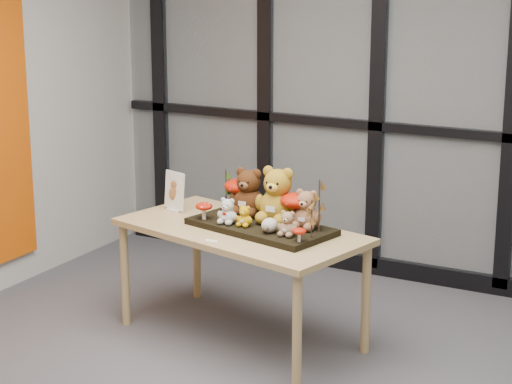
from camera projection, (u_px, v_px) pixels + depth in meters
The scene contains 22 objects.
room_shell at pixel (267, 78), 3.77m from camera, with size 5.00×5.00×5.00m.
glass_partition at pixel (444, 75), 5.95m from camera, with size 4.90×0.06×2.78m.
display_table at pixel (241, 240), 5.26m from camera, with size 1.54×1.01×0.67m.
diorama_tray at pixel (261, 227), 5.21m from camera, with size 0.82×0.41×0.04m, color black.
bear_pooh_yellow at pixel (278, 192), 5.20m from camera, with size 0.27×0.24×0.35m, color #A57E1C, non-canonical shape.
bear_brown_medium at pixel (249, 189), 5.35m from camera, with size 0.23×0.21×0.31m, color #41210C, non-canonical shape.
bear_tan_back at pixel (307, 207), 5.09m from camera, with size 0.19×0.17×0.24m, color #915F3E, non-canonical shape.
bear_small_yellow at pixel (245, 215), 5.14m from camera, with size 0.10×0.09×0.13m, color #D6990B, non-canonical shape.
bear_white_bow at pixel (228, 209), 5.19m from camera, with size 0.12×0.11×0.16m, color silver, non-canonical shape.
bear_beige_small at pixel (288, 222), 4.96m from camera, with size 0.12×0.11×0.15m, color #9F7855, non-canonical shape.
plush_cream_hedgehog at pixel (270, 225), 5.03m from camera, with size 0.07×0.06×0.09m, color beige, non-canonical shape.
mushroom_back_left at pixel (241, 193), 5.44m from camera, with size 0.19×0.19×0.21m, color #A11605, non-canonical shape.
mushroom_back_right at pixel (297, 208), 5.14m from camera, with size 0.19×0.19×0.21m, color #A11605, non-canonical shape.
mushroom_front_left at pixel (204, 210), 5.28m from camera, with size 0.10×0.10×0.11m, color #A11605, non-canonical shape.
mushroom_front_right at pixel (299, 234), 4.86m from camera, with size 0.08×0.08×0.08m, color #A11605, non-canonical shape.
sprig_green_far_left at pixel (226, 189), 5.49m from camera, with size 0.05×0.05×0.24m, color #193C0D, non-canonical shape.
sprig_green_mid_left at pixel (247, 195), 5.44m from camera, with size 0.05×0.05×0.19m, color #193C0D, non-canonical shape.
sprig_dry_far_right at pixel (319, 206), 5.01m from camera, with size 0.05×0.05×0.29m, color brown, non-canonical shape.
sprig_dry_mid_right at pixel (312, 219), 4.93m from camera, with size 0.05×0.05×0.20m, color brown, non-canonical shape.
sprig_green_centre at pixel (270, 199), 5.34m from camera, with size 0.05×0.05×0.20m, color #193C0D, non-canonical shape.
sign_holder at pixel (175, 193), 5.58m from camera, with size 0.17×0.09×0.24m.
label_card at pixel (212, 241), 5.01m from camera, with size 0.08×0.03×0.00m, color white.
Camera 1 is at (1.74, -3.35, 2.16)m, focal length 65.00 mm.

